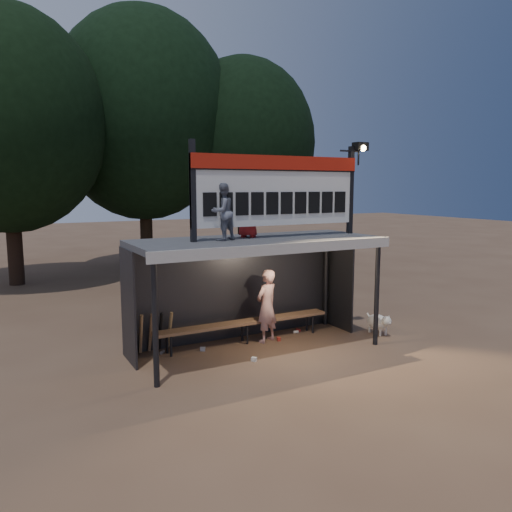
{
  "coord_description": "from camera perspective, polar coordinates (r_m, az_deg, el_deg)",
  "views": [
    {
      "loc": [
        -4.72,
        -8.78,
        3.36
      ],
      "look_at": [
        0.2,
        0.4,
        1.9
      ],
      "focal_mm": 35.0,
      "sensor_mm": 36.0,
      "label": 1
    }
  ],
  "objects": [
    {
      "name": "child_a",
      "position": [
        9.62,
        -3.89,
        5.05
      ],
      "size": [
        0.66,
        0.59,
        1.1
      ],
      "primitive_type": "imported",
      "rotation": [
        0.0,
        0.0,
        3.54
      ],
      "color": "slate",
      "rests_on": "dugout_shelter"
    },
    {
      "name": "ground",
      "position": [
        10.52,
        0.07,
        -10.65
      ],
      "size": [
        80.0,
        80.0,
        0.0
      ],
      "primitive_type": "plane",
      "color": "brown",
      "rests_on": "ground"
    },
    {
      "name": "tree_mid",
      "position": [
        21.26,
        -12.8,
        15.37
      ],
      "size": [
        7.22,
        7.22,
        10.36
      ],
      "color": "black",
      "rests_on": "ground"
    },
    {
      "name": "dog",
      "position": [
        11.83,
        13.87,
        -7.36
      ],
      "size": [
        0.36,
        0.81,
        0.49
      ],
      "color": "silver",
      "rests_on": "ground"
    },
    {
      "name": "player",
      "position": [
        10.84,
        1.22,
        -5.71
      ],
      "size": [
        0.68,
        0.57,
        1.59
      ],
      "primitive_type": "imported",
      "rotation": [
        0.0,
        0.0,
        3.52
      ],
      "color": "silver",
      "rests_on": "ground"
    },
    {
      "name": "tree_right",
      "position": [
        21.67,
        -1.48,
        12.82
      ],
      "size": [
        6.08,
        6.08,
        8.72
      ],
      "color": "black",
      "rests_on": "ground"
    },
    {
      "name": "dugout_shelter",
      "position": [
        10.3,
        -0.57,
        -0.48
      ],
      "size": [
        5.1,
        2.08,
        2.32
      ],
      "color": "#3F4042",
      "rests_on": "ground"
    },
    {
      "name": "litter",
      "position": [
        10.81,
        -0.59,
        -9.92
      ],
      "size": [
        3.38,
        1.4,
        0.08
      ],
      "color": "#AA291D",
      "rests_on": "ground"
    },
    {
      "name": "child_b",
      "position": [
        10.19,
        -0.91,
        5.08
      ],
      "size": [
        0.6,
        0.6,
        1.05
      ],
      "primitive_type": "imported",
      "rotation": [
        0.0,
        0.0,
        2.36
      ],
      "color": "maroon",
      "rests_on": "dugout_shelter"
    },
    {
      "name": "tree_left",
      "position": [
        18.92,
        -26.64,
        13.69
      ],
      "size": [
        6.46,
        6.46,
        9.27
      ],
      "color": "black",
      "rests_on": "ground"
    },
    {
      "name": "scoreboard_assembly",
      "position": [
        10.24,
        2.87,
        7.77
      ],
      "size": [
        4.1,
        0.27,
        1.99
      ],
      "color": "black",
      "rests_on": "dugout_shelter"
    },
    {
      "name": "bench",
      "position": [
        10.86,
        -1.32,
        -7.66
      ],
      "size": [
        4.0,
        0.35,
        0.48
      ],
      "color": "#906544",
      "rests_on": "ground"
    },
    {
      "name": "bats",
      "position": [
        10.43,
        -11.41,
        -8.5
      ],
      "size": [
        0.67,
        0.35,
        0.84
      ],
      "color": "#A5794D",
      "rests_on": "ground"
    }
  ]
}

